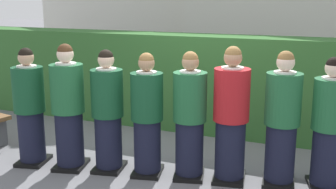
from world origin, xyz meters
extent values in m
plane|color=slate|center=(0.00, 0.00, 0.00)|extent=(60.00, 60.00, 0.00)
cylinder|color=black|center=(-1.86, -0.35, 0.36)|extent=(0.35, 0.35, 0.73)
cube|color=black|center=(-1.86, -0.35, 0.03)|extent=(0.46, 0.53, 0.05)
cylinder|color=#144728|center=(-1.86, -0.35, 1.03)|extent=(0.41, 0.41, 0.60)
cylinder|color=white|center=(-1.86, -0.35, 1.33)|extent=(0.25, 0.25, 0.03)
cube|color=#236038|center=(-1.90, -0.16, 1.15)|extent=(0.04, 0.02, 0.26)
sphere|color=tan|center=(-1.86, -0.35, 1.45)|extent=(0.21, 0.21, 0.21)
sphere|color=black|center=(-1.86, -0.35, 1.49)|extent=(0.19, 0.19, 0.19)
cylinder|color=black|center=(-1.29, -0.27, 0.38)|extent=(0.36, 0.36, 0.76)
cube|color=black|center=(-1.29, -0.27, 0.03)|extent=(0.49, 0.55, 0.05)
cylinder|color=#1E5B33|center=(-1.29, -0.27, 1.07)|extent=(0.43, 0.43, 0.63)
cylinder|color=white|center=(-1.29, -0.27, 1.39)|extent=(0.27, 0.27, 0.03)
cube|color=#236038|center=(-1.34, -0.07, 1.20)|extent=(0.04, 0.02, 0.28)
sphere|color=beige|center=(-1.29, -0.27, 1.51)|extent=(0.21, 0.21, 0.21)
sphere|color=#472D19|center=(-1.29, -0.27, 1.55)|extent=(0.20, 0.20, 0.20)
cylinder|color=black|center=(-0.78, -0.14, 0.36)|extent=(0.35, 0.35, 0.73)
cube|color=black|center=(-0.78, -0.14, 0.03)|extent=(0.45, 0.52, 0.05)
cylinder|color=#144728|center=(-0.78, -0.14, 1.03)|extent=(0.41, 0.41, 0.60)
cylinder|color=white|center=(-0.78, -0.14, 1.34)|extent=(0.26, 0.26, 0.03)
cube|color=gold|center=(-0.82, 0.05, 1.15)|extent=(0.04, 0.02, 0.26)
sphere|color=beige|center=(-0.78, -0.14, 1.45)|extent=(0.21, 0.21, 0.21)
sphere|color=black|center=(-0.78, -0.14, 1.49)|extent=(0.19, 0.19, 0.19)
cube|color=white|center=(-0.83, 0.12, 0.94)|extent=(0.15, 0.04, 0.20)
cylinder|color=black|center=(-0.26, -0.07, 0.36)|extent=(0.34, 0.34, 0.72)
cube|color=black|center=(-0.26, -0.07, 0.03)|extent=(0.46, 0.52, 0.05)
cylinder|color=#144728|center=(-0.26, -0.07, 1.02)|extent=(0.41, 0.41, 0.59)
cylinder|color=white|center=(-0.26, -0.07, 1.32)|extent=(0.25, 0.25, 0.03)
cube|color=#236038|center=(-0.30, 0.12, 1.13)|extent=(0.04, 0.02, 0.26)
sphere|color=tan|center=(-0.26, -0.07, 1.43)|extent=(0.20, 0.20, 0.20)
sphere|color=olive|center=(-0.26, -0.07, 1.47)|extent=(0.19, 0.19, 0.19)
cube|color=white|center=(-0.32, 0.19, 0.93)|extent=(0.15, 0.04, 0.20)
cylinder|color=black|center=(0.27, 0.05, 0.37)|extent=(0.35, 0.35, 0.73)
cube|color=black|center=(0.27, 0.05, 0.03)|extent=(0.47, 0.53, 0.05)
cylinder|color=#1E5B33|center=(0.27, 0.05, 1.03)|extent=(0.41, 0.41, 0.60)
cylinder|color=white|center=(0.27, 0.05, 1.34)|extent=(0.26, 0.26, 0.03)
cube|color=gold|center=(0.22, 0.24, 1.15)|extent=(0.04, 0.02, 0.27)
sphere|color=tan|center=(0.27, 0.05, 1.46)|extent=(0.21, 0.21, 0.21)
sphere|color=olive|center=(0.27, 0.05, 1.50)|extent=(0.19, 0.19, 0.19)
cylinder|color=black|center=(0.76, 0.15, 0.38)|extent=(0.37, 0.37, 0.77)
cube|color=black|center=(0.76, 0.15, 0.03)|extent=(0.46, 0.53, 0.05)
cylinder|color=#AD191E|center=(0.76, 0.15, 1.08)|extent=(0.43, 0.43, 0.63)
cylinder|color=white|center=(0.76, 0.15, 1.40)|extent=(0.27, 0.27, 0.03)
cube|color=gold|center=(0.73, 0.35, 1.21)|extent=(0.04, 0.02, 0.28)
sphere|color=tan|center=(0.76, 0.15, 1.53)|extent=(0.22, 0.22, 0.22)
sphere|color=olive|center=(0.76, 0.15, 1.56)|extent=(0.20, 0.20, 0.20)
cylinder|color=black|center=(1.34, 0.29, 0.37)|extent=(0.36, 0.36, 0.75)
cube|color=black|center=(1.34, 0.29, 0.03)|extent=(0.43, 0.51, 0.05)
cylinder|color=#1E5B33|center=(1.34, 0.29, 1.05)|extent=(0.42, 0.42, 0.62)
cylinder|color=white|center=(1.34, 0.29, 1.37)|extent=(0.26, 0.26, 0.03)
cube|color=#236038|center=(1.32, 0.49, 1.18)|extent=(0.04, 0.02, 0.27)
sphere|color=beige|center=(1.34, 0.29, 1.49)|extent=(0.21, 0.21, 0.21)
sphere|color=olive|center=(1.34, 0.29, 1.52)|extent=(0.19, 0.19, 0.19)
cube|color=white|center=(1.31, 0.56, 0.96)|extent=(0.15, 0.03, 0.20)
cylinder|color=black|center=(1.87, 0.38, 0.36)|extent=(0.34, 0.34, 0.72)
cube|color=black|center=(1.87, 0.38, 0.03)|extent=(0.47, 0.53, 0.05)
cylinder|color=#1E5B33|center=(1.87, 0.38, 1.02)|extent=(0.41, 0.41, 0.60)
cylinder|color=white|center=(1.87, 0.38, 1.32)|extent=(0.25, 0.25, 0.03)
cube|color=gold|center=(1.81, 0.57, 1.14)|extent=(0.04, 0.02, 0.26)
sphere|color=beige|center=(1.87, 0.38, 1.44)|extent=(0.20, 0.20, 0.20)
sphere|color=black|center=(1.87, 0.38, 1.47)|extent=(0.19, 0.19, 0.19)
cube|color=white|center=(1.80, 0.63, 0.93)|extent=(0.15, 0.05, 0.20)
cube|color=#33662D|center=(0.00, 1.99, 0.80)|extent=(10.42, 0.70, 1.61)
camera|label=1|loc=(1.97, -4.71, 2.23)|focal=45.67mm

